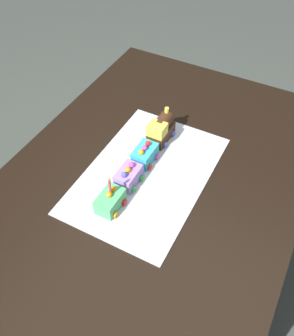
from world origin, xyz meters
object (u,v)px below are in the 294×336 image
object	(u,v)px
dining_table	(156,191)
cake_locomotive	(161,129)
cake_car_tanker_lavender	(128,176)
birthday_candle	(110,184)
cake_car_caboose_mint_green	(110,201)
cake_car_hopper_turquoise	(145,154)

from	to	relation	value
dining_table	cake_locomotive	bearing A→B (deg)	-158.37
cake_car_tanker_lavender	dining_table	bearing A→B (deg)	143.99
birthday_candle	cake_car_caboose_mint_green	bearing A→B (deg)	-0.00
cake_car_tanker_lavender	cake_car_caboose_mint_green	bearing A→B (deg)	0.00
cake_car_caboose_mint_green	birthday_candle	size ratio (longest dim) A/B	1.53
cake_locomotive	cake_car_caboose_mint_green	xyz separation A→B (m)	(0.36, -0.00, -0.02)
cake_locomotive	cake_car_hopper_turquoise	distance (m)	0.13
dining_table	birthday_candle	xyz separation A→B (m)	(0.20, -0.06, 0.21)
cake_car_hopper_turquoise	birthday_candle	bearing A→B (deg)	0.00
dining_table	cake_car_caboose_mint_green	bearing A→B (deg)	-17.20
birthday_candle	dining_table	bearing A→B (deg)	162.24
cake_car_hopper_turquoise	cake_car_caboose_mint_green	bearing A→B (deg)	0.00
cake_car_hopper_turquoise	cake_car_caboose_mint_green	xyz separation A→B (m)	(0.24, 0.00, -0.00)
dining_table	cake_car_hopper_turquoise	world-z (taller)	cake_car_hopper_turquoise
cake_locomotive	birthday_candle	xyz separation A→B (m)	(0.36, 0.00, 0.06)
cake_locomotive	dining_table	bearing A→B (deg)	21.63
dining_table	cake_car_hopper_turquoise	xyz separation A→B (m)	(-0.03, -0.06, 0.14)
cake_car_hopper_turquoise	cake_car_caboose_mint_green	distance (m)	0.24
dining_table	cake_car_caboose_mint_green	xyz separation A→B (m)	(0.20, -0.06, 0.14)
cake_locomotive	cake_car_hopper_turquoise	size ratio (longest dim) A/B	1.40
cake_car_tanker_lavender	birthday_candle	size ratio (longest dim) A/B	1.53
cake_car_caboose_mint_green	cake_car_tanker_lavender	bearing A→B (deg)	180.00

